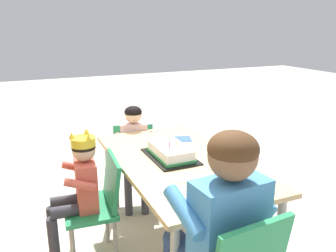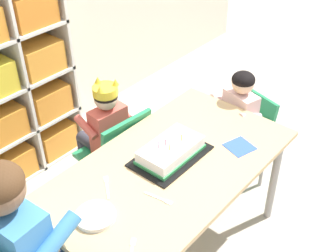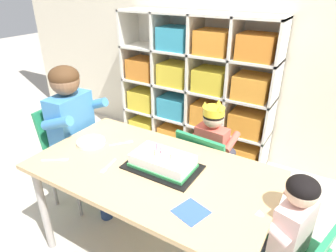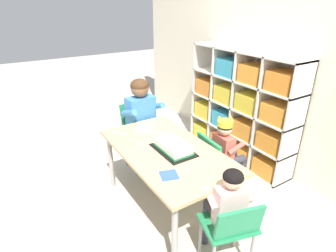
{
  "view_description": "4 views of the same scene",
  "coord_description": "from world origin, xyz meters",
  "px_view_note": "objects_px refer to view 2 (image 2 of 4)",
  "views": [
    {
      "loc": [
        -1.76,
        0.85,
        1.42
      ],
      "look_at": [
        0.09,
        0.03,
        0.82
      ],
      "focal_mm": 36.98,
      "sensor_mm": 36.0,
      "label": 1
    },
    {
      "loc": [
        -1.24,
        -1.01,
        2.01
      ],
      "look_at": [
        -0.01,
        -0.0,
        0.87
      ],
      "focal_mm": 46.9,
      "sensor_mm": 36.0,
      "label": 2
    },
    {
      "loc": [
        0.75,
        -1.06,
        1.52
      ],
      "look_at": [
        0.1,
        0.02,
        0.9
      ],
      "focal_mm": 31.41,
      "sensor_mm": 36.0,
      "label": 3
    },
    {
      "loc": [
        1.72,
        -1.06,
        1.78
      ],
      "look_at": [
        0.03,
        -0.0,
        0.86
      ],
      "focal_mm": 29.35,
      "sensor_mm": 36.0,
      "label": 4
    }
  ],
  "objects_px": {
    "guest_at_table_side": "(233,118)",
    "fork_scattered_mid_table": "(107,186)",
    "activity_table": "(170,175)",
    "fork_near_cake_tray": "(160,199)",
    "classroom_chair_guest_side": "(243,130)",
    "fork_beside_plate_stack": "(131,251)",
    "child_with_crown": "(104,126)",
    "classroom_chair_blue": "(118,151)",
    "adult_helper_seated": "(28,235)",
    "birthday_cake_on_tray": "(171,151)",
    "paper_plate_stack": "(96,216)"
  },
  "relations": [
    {
      "from": "classroom_chair_guest_side",
      "to": "adult_helper_seated",
      "type": "bearing_deg",
      "value": -78.73
    },
    {
      "from": "fork_beside_plate_stack",
      "to": "fork_scattered_mid_table",
      "type": "height_order",
      "value": "same"
    },
    {
      "from": "classroom_chair_guest_side",
      "to": "fork_beside_plate_stack",
      "type": "distance_m",
      "value": 1.3
    },
    {
      "from": "classroom_chair_blue",
      "to": "adult_helper_seated",
      "type": "height_order",
      "value": "adult_helper_seated"
    },
    {
      "from": "child_with_crown",
      "to": "fork_beside_plate_stack",
      "type": "height_order",
      "value": "child_with_crown"
    },
    {
      "from": "guest_at_table_side",
      "to": "fork_near_cake_tray",
      "type": "xyz_separation_m",
      "value": [
        -0.88,
        -0.17,
        0.11
      ]
    },
    {
      "from": "adult_helper_seated",
      "to": "paper_plate_stack",
      "type": "distance_m",
      "value": 0.27
    },
    {
      "from": "classroom_chair_guest_side",
      "to": "guest_at_table_side",
      "type": "height_order",
      "value": "guest_at_table_side"
    },
    {
      "from": "adult_helper_seated",
      "to": "paper_plate_stack",
      "type": "height_order",
      "value": "adult_helper_seated"
    },
    {
      "from": "adult_helper_seated",
      "to": "birthday_cake_on_tray",
      "type": "bearing_deg",
      "value": -103.1
    },
    {
      "from": "child_with_crown",
      "to": "classroom_chair_guest_side",
      "type": "xyz_separation_m",
      "value": [
        0.65,
        -0.55,
        -0.14
      ]
    },
    {
      "from": "adult_helper_seated",
      "to": "fork_beside_plate_stack",
      "type": "distance_m",
      "value": 0.42
    },
    {
      "from": "child_with_crown",
      "to": "guest_at_table_side",
      "type": "relative_size",
      "value": 1.04
    },
    {
      "from": "birthday_cake_on_tray",
      "to": "fork_scattered_mid_table",
      "type": "relative_size",
      "value": 3.18
    },
    {
      "from": "paper_plate_stack",
      "to": "fork_near_cake_tray",
      "type": "height_order",
      "value": "paper_plate_stack"
    },
    {
      "from": "adult_helper_seated",
      "to": "fork_scattered_mid_table",
      "type": "xyz_separation_m",
      "value": [
        0.4,
        -0.02,
        -0.01
      ]
    },
    {
      "from": "paper_plate_stack",
      "to": "fork_near_cake_tray",
      "type": "bearing_deg",
      "value": -28.24
    },
    {
      "from": "classroom_chair_blue",
      "to": "paper_plate_stack",
      "type": "distance_m",
      "value": 0.76
    },
    {
      "from": "adult_helper_seated",
      "to": "fork_scattered_mid_table",
      "type": "distance_m",
      "value": 0.41
    },
    {
      "from": "fork_beside_plate_stack",
      "to": "adult_helper_seated",
      "type": "bearing_deg",
      "value": -93.88
    },
    {
      "from": "activity_table",
      "to": "fork_near_cake_tray",
      "type": "distance_m",
      "value": 0.24
    },
    {
      "from": "child_with_crown",
      "to": "fork_scattered_mid_table",
      "type": "height_order",
      "value": "child_with_crown"
    },
    {
      "from": "classroom_chair_guest_side",
      "to": "paper_plate_stack",
      "type": "xyz_separation_m",
      "value": [
        -1.22,
        -0.01,
        0.25
      ]
    },
    {
      "from": "guest_at_table_side",
      "to": "classroom_chair_blue",
      "type": "bearing_deg",
      "value": -110.63
    },
    {
      "from": "activity_table",
      "to": "birthday_cake_on_tray",
      "type": "height_order",
      "value": "birthday_cake_on_tray"
    },
    {
      "from": "fork_near_cake_tray",
      "to": "paper_plate_stack",
      "type": "bearing_deg",
      "value": 51.72
    },
    {
      "from": "activity_table",
      "to": "child_with_crown",
      "type": "bearing_deg",
      "value": 78.83
    },
    {
      "from": "guest_at_table_side",
      "to": "birthday_cake_on_tray",
      "type": "relative_size",
      "value": 2.08
    },
    {
      "from": "fork_near_cake_tray",
      "to": "fork_beside_plate_stack",
      "type": "xyz_separation_m",
      "value": [
        -0.28,
        -0.1,
        0.0
      ]
    },
    {
      "from": "fork_scattered_mid_table",
      "to": "guest_at_table_side",
      "type": "bearing_deg",
      "value": 124.9
    },
    {
      "from": "fork_near_cake_tray",
      "to": "fork_scattered_mid_table",
      "type": "bearing_deg",
      "value": 10.83
    },
    {
      "from": "activity_table",
      "to": "guest_at_table_side",
      "type": "distance_m",
      "value": 0.68
    },
    {
      "from": "classroom_chair_blue",
      "to": "guest_at_table_side",
      "type": "bearing_deg",
      "value": 148.49
    },
    {
      "from": "birthday_cake_on_tray",
      "to": "classroom_chair_guest_side",
      "type": "bearing_deg",
      "value": 0.01
    },
    {
      "from": "activity_table",
      "to": "classroom_chair_guest_side",
      "type": "height_order",
      "value": "activity_table"
    },
    {
      "from": "paper_plate_stack",
      "to": "fork_beside_plate_stack",
      "type": "relative_size",
      "value": 1.32
    },
    {
      "from": "classroom_chair_blue",
      "to": "fork_near_cake_tray",
      "type": "height_order",
      "value": "classroom_chair_blue"
    },
    {
      "from": "fork_beside_plate_stack",
      "to": "fork_near_cake_tray",
      "type": "bearing_deg",
      "value": 164.77
    },
    {
      "from": "child_with_crown",
      "to": "birthday_cake_on_tray",
      "type": "distance_m",
      "value": 0.57
    },
    {
      "from": "fork_near_cake_tray",
      "to": "fork_scattered_mid_table",
      "type": "relative_size",
      "value": 1.15
    },
    {
      "from": "child_with_crown",
      "to": "adult_helper_seated",
      "type": "bearing_deg",
      "value": 33.11
    },
    {
      "from": "classroom_chair_blue",
      "to": "adult_helper_seated",
      "type": "bearing_deg",
      "value": 27.0
    },
    {
      "from": "child_with_crown",
      "to": "guest_at_table_side",
      "type": "bearing_deg",
      "value": 141.49
    },
    {
      "from": "activity_table",
      "to": "fork_near_cake_tray",
      "type": "bearing_deg",
      "value": -151.41
    },
    {
      "from": "child_with_crown",
      "to": "classroom_chair_guest_side",
      "type": "relative_size",
      "value": 1.36
    },
    {
      "from": "classroom_chair_blue",
      "to": "classroom_chair_guest_side",
      "type": "distance_m",
      "value": 0.79
    },
    {
      "from": "classroom_chair_blue",
      "to": "activity_table",
      "type": "bearing_deg",
      "value": 82.2
    },
    {
      "from": "paper_plate_stack",
      "to": "fork_near_cake_tray",
      "type": "distance_m",
      "value": 0.29
    },
    {
      "from": "guest_at_table_side",
      "to": "fork_scattered_mid_table",
      "type": "relative_size",
      "value": 6.61
    },
    {
      "from": "activity_table",
      "to": "adult_helper_seated",
      "type": "height_order",
      "value": "adult_helper_seated"
    }
  ]
}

